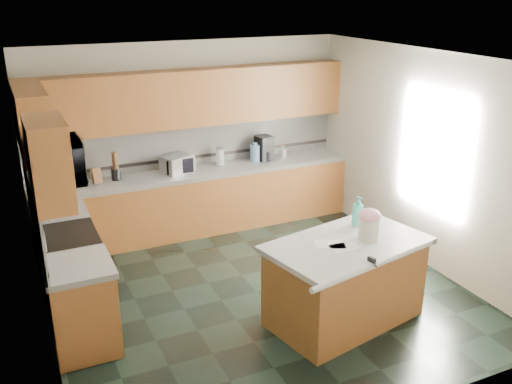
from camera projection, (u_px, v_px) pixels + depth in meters
floor at (257, 292)px, 6.73m from camera, size 4.60×4.60×0.00m
ceiling at (257, 59)px, 5.80m from camera, size 4.60×4.60×0.00m
wall_back at (189, 136)px, 8.24m from camera, size 4.60×0.04×2.70m
wall_front at (387, 277)px, 4.29m from camera, size 4.60×0.04×2.70m
wall_left at (33, 219)px, 5.35m from camera, size 0.04×4.60×2.70m
wall_right at (424, 159)px, 7.18m from camera, size 0.04×4.60×2.70m
back_base_cab at (199, 203)px, 8.28m from camera, size 4.60×0.60×0.86m
back_countertop at (198, 173)px, 8.12m from camera, size 4.60×0.64×0.06m
back_upper_cab at (192, 98)px, 7.88m from camera, size 4.60×0.33×0.78m
back_backsplash at (190, 144)px, 8.25m from camera, size 4.60×0.02×0.63m
back_accent_band at (191, 157)px, 8.31m from camera, size 4.60×0.01×0.05m
left_base_cab_rear at (62, 247)px, 6.89m from camera, size 0.60×0.82×0.86m
left_counter_rear at (58, 212)px, 6.73m from camera, size 0.64×0.82×0.06m
left_base_cab_front at (83, 308)px, 5.58m from camera, size 0.60×0.72×0.86m
left_counter_front at (77, 267)px, 5.43m from camera, size 0.64×0.72×0.06m
left_backsplash at (33, 210)px, 5.87m from camera, size 0.02×2.30×0.63m
left_accent_band at (36, 227)px, 5.94m from camera, size 0.01×2.30×0.05m
left_upper_cab_rear at (33, 123)px, 6.43m from camera, size 0.33×1.09×0.78m
left_upper_cab_front at (49, 163)px, 5.01m from camera, size 0.33×0.72×0.78m
range_body at (72, 275)px, 6.21m from camera, size 0.60×0.76×0.88m
range_oven_door at (99, 273)px, 6.34m from camera, size 0.02×0.68×0.55m
range_cooktop at (67, 236)px, 6.05m from camera, size 0.62×0.78×0.04m
range_handle at (98, 241)px, 6.22m from camera, size 0.02×0.66×0.02m
range_backguard at (39, 230)px, 5.91m from camera, size 0.06×0.76×0.18m
microwave at (57, 161)px, 5.77m from camera, size 0.50×0.73×0.41m
island_base at (345, 284)px, 6.04m from camera, size 1.70×1.19×0.86m
island_top at (347, 245)px, 5.88m from camera, size 1.82×1.31×0.06m
island_bullnose at (376, 265)px, 5.46m from camera, size 1.63×0.40×0.06m
treat_jar at (369, 229)px, 5.90m from camera, size 0.23×0.23×0.23m
treat_jar_lid at (370, 216)px, 5.85m from camera, size 0.24×0.24×0.15m
treat_jar_knob at (370, 211)px, 5.84m from camera, size 0.08×0.03×0.03m
treat_jar_knob_end_l at (367, 212)px, 5.82m from camera, size 0.04×0.04×0.04m
treat_jar_knob_end_r at (373, 210)px, 5.85m from camera, size 0.04×0.04×0.04m
soap_bottle_island at (358, 211)px, 6.22m from camera, size 0.14×0.14×0.34m
paper_sheet_a at (345, 247)px, 5.75m from camera, size 0.29×0.22×0.00m
paper_sheet_b at (330, 244)px, 5.82m from camera, size 0.36×0.32×0.00m
clamp_body at (372, 261)px, 5.45m from camera, size 0.05×0.09×0.08m
clamp_handle at (375, 265)px, 5.41m from camera, size 0.01×0.06×0.01m
knife_block at (96, 176)px, 7.57m from camera, size 0.13×0.17×0.22m
utensil_crock at (116, 174)px, 7.71m from camera, size 0.13×0.13×0.16m
utensil_bundle at (115, 160)px, 7.64m from camera, size 0.07×0.07×0.23m
toaster_oven at (177, 164)px, 8.00m from camera, size 0.50×0.43×0.25m
toaster_oven_door at (180, 167)px, 7.89m from camera, size 0.38×0.01×0.21m
paper_towel at (220, 157)px, 8.31m from camera, size 0.11×0.11×0.26m
paper_towel_base at (220, 165)px, 8.35m from camera, size 0.17×0.17×0.01m
water_jug at (255, 153)px, 8.49m from camera, size 0.15×0.15×0.25m
water_jug_neck at (255, 144)px, 8.44m from camera, size 0.07×0.07×0.04m
coffee_maker at (264, 148)px, 8.55m from camera, size 0.25×0.27×0.37m
coffee_carafe at (266, 156)px, 8.54m from camera, size 0.15×0.15×0.15m
soap_bottle_back at (283, 152)px, 8.67m from camera, size 0.12×0.12×0.20m
soap_back_cap at (283, 145)px, 8.63m from camera, size 0.02×0.02×0.03m
window_light_proxy at (434, 151)px, 6.94m from camera, size 0.02×1.40×1.10m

